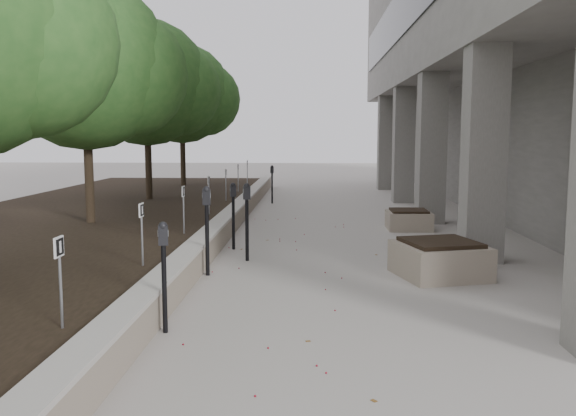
# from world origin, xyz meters

# --- Properties ---
(ground) EXTENTS (90.00, 90.00, 0.00)m
(ground) POSITION_xyz_m (0.00, 0.00, 0.00)
(ground) COLOR #AAA49C
(ground) RESTS_ON ground
(retaining_wall) EXTENTS (0.39, 26.00, 0.50)m
(retaining_wall) POSITION_xyz_m (-1.82, 9.00, 0.25)
(retaining_wall) COLOR #9F917E
(retaining_wall) RESTS_ON ground
(planting_bed) EXTENTS (7.00, 26.00, 0.40)m
(planting_bed) POSITION_xyz_m (-5.50, 9.00, 0.20)
(planting_bed) COLOR black
(planting_bed) RESTS_ON ground
(crabapple_tree_3) EXTENTS (4.60, 4.00, 5.44)m
(crabapple_tree_3) POSITION_xyz_m (-4.80, 8.00, 3.12)
(crabapple_tree_3) COLOR #295821
(crabapple_tree_3) RESTS_ON planting_bed
(crabapple_tree_4) EXTENTS (4.60, 4.00, 5.44)m
(crabapple_tree_4) POSITION_xyz_m (-4.80, 13.00, 3.12)
(crabapple_tree_4) COLOR #295821
(crabapple_tree_4) RESTS_ON planting_bed
(crabapple_tree_5) EXTENTS (4.60, 4.00, 5.44)m
(crabapple_tree_5) POSITION_xyz_m (-4.80, 18.00, 3.12)
(crabapple_tree_5) COLOR #295821
(crabapple_tree_5) RESTS_ON planting_bed
(parking_sign_2) EXTENTS (0.04, 0.22, 0.96)m
(parking_sign_2) POSITION_xyz_m (-2.35, 0.50, 0.88)
(parking_sign_2) COLOR black
(parking_sign_2) RESTS_ON planting_bed
(parking_sign_3) EXTENTS (0.04, 0.22, 0.96)m
(parking_sign_3) POSITION_xyz_m (-2.35, 3.50, 0.88)
(parking_sign_3) COLOR black
(parking_sign_3) RESTS_ON planting_bed
(parking_sign_4) EXTENTS (0.04, 0.22, 0.96)m
(parking_sign_4) POSITION_xyz_m (-2.35, 6.50, 0.88)
(parking_sign_4) COLOR black
(parking_sign_4) RESTS_ON planting_bed
(parking_sign_5) EXTENTS (0.04, 0.22, 0.96)m
(parking_sign_5) POSITION_xyz_m (-2.35, 9.50, 0.88)
(parking_sign_5) COLOR black
(parking_sign_5) RESTS_ON planting_bed
(parking_sign_6) EXTENTS (0.04, 0.22, 0.96)m
(parking_sign_6) POSITION_xyz_m (-2.35, 12.50, 0.88)
(parking_sign_6) COLOR black
(parking_sign_6) RESTS_ON planting_bed
(parking_sign_7) EXTENTS (0.04, 0.22, 0.96)m
(parking_sign_7) POSITION_xyz_m (-2.35, 15.50, 0.88)
(parking_sign_7) COLOR black
(parking_sign_7) RESTS_ON planting_bed
(parking_sign_8) EXTENTS (0.04, 0.22, 0.96)m
(parking_sign_8) POSITION_xyz_m (-2.35, 18.50, 0.88)
(parking_sign_8) COLOR black
(parking_sign_8) RESTS_ON planting_bed
(parking_meter_1) EXTENTS (0.15, 0.13, 1.36)m
(parking_meter_1) POSITION_xyz_m (-1.55, 1.58, 0.68)
(parking_meter_1) COLOR black
(parking_meter_1) RESTS_ON ground
(parking_meter_2) EXTENTS (0.16, 0.12, 1.52)m
(parking_meter_2) POSITION_xyz_m (-1.55, 4.59, 0.76)
(parking_meter_2) COLOR black
(parking_meter_2) RESTS_ON ground
(parking_meter_3) EXTENTS (0.17, 0.15, 1.48)m
(parking_meter_3) POSITION_xyz_m (-1.01, 5.82, 0.74)
(parking_meter_3) COLOR black
(parking_meter_3) RESTS_ON ground
(parking_meter_4) EXTENTS (0.16, 0.13, 1.40)m
(parking_meter_4) POSITION_xyz_m (-1.41, 6.95, 0.70)
(parking_meter_4) COLOR black
(parking_meter_4) RESTS_ON ground
(parking_meter_5) EXTENTS (0.14, 0.10, 1.32)m
(parking_meter_5) POSITION_xyz_m (-1.16, 15.40, 0.66)
(parking_meter_5) COLOR black
(parking_meter_5) RESTS_ON ground
(planter_front) EXTENTS (1.63, 1.63, 0.62)m
(planter_front) POSITION_xyz_m (2.37, 4.65, 0.31)
(planter_front) COLOR #9F917E
(planter_front) RESTS_ON ground
(planter_back) EXTENTS (1.07, 1.07, 0.50)m
(planter_back) POSITION_xyz_m (2.65, 9.80, 0.25)
(planter_back) COLOR #9F917E
(planter_back) RESTS_ON ground
(berry_scatter) EXTENTS (3.30, 14.10, 0.02)m
(berry_scatter) POSITION_xyz_m (-0.10, 5.00, 0.01)
(berry_scatter) COLOR maroon
(berry_scatter) RESTS_ON ground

